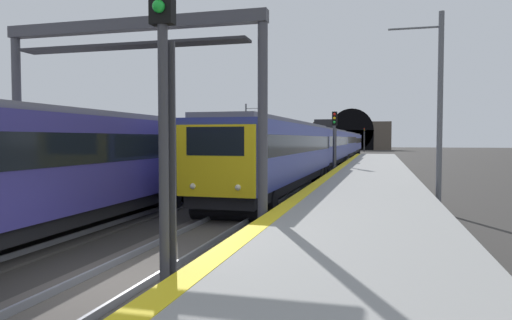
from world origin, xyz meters
TOP-DOWN VIEW (x-y plane):
  - ground_plane at (0.00, 0.00)m, footprint 320.00×320.00m
  - platform_right at (0.00, -4.60)m, footprint 112.00×4.87m
  - platform_right_edge_strip at (0.00, -2.42)m, footprint 112.00×0.50m
  - track_main_line at (0.00, 0.00)m, footprint 160.00×2.74m
  - train_main_approaching at (46.55, 0.00)m, footprint 80.83×3.18m
  - train_adjacent_platform at (13.27, 4.23)m, footprint 37.65×3.11m
  - railway_signal_near at (-1.61, -1.81)m, footprint 0.39×0.38m
  - railway_signal_mid at (27.49, -1.81)m, footprint 0.39×0.38m
  - railway_signal_far at (97.87, -1.81)m, footprint 0.39×0.38m
  - overhead_signal_gantry at (4.27, 2.12)m, footprint 0.70×8.45m
  - tunnel_portal at (119.11, 2.12)m, footprint 2.76×20.30m
  - catenary_mast_near at (50.18, 11.63)m, footprint 0.22×2.33m
  - catenary_mast_far at (11.55, -7.40)m, footprint 0.22×2.14m

SIDE VIEW (x-z plane):
  - ground_plane at x=0.00m, z-range 0.00..0.00m
  - track_main_line at x=0.00m, z-range -0.06..0.15m
  - platform_right at x=0.00m, z-range 0.00..0.95m
  - platform_right_edge_strip at x=0.00m, z-range 0.95..0.96m
  - train_adjacent_platform at x=13.27m, z-range -0.16..4.59m
  - train_main_approaching at x=46.55m, z-range -0.15..4.64m
  - railway_signal_mid at x=27.49m, z-range 0.54..5.56m
  - railway_signal_far at x=97.87m, z-range 0.45..5.81m
  - railway_signal_near at x=-1.61m, z-range 0.58..6.40m
  - tunnel_portal at x=119.11m, z-range -1.92..9.45m
  - catenary_mast_near at x=50.18m, z-range 0.12..7.59m
  - catenary_mast_far at x=11.55m, z-range 0.11..8.11m
  - overhead_signal_gantry at x=4.27m, z-range 1.69..8.24m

